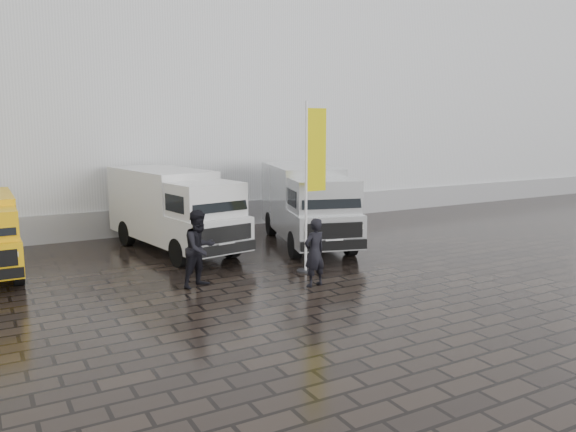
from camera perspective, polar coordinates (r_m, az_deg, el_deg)
name	(u,v)px	position (r m, az deg, el deg)	size (l,w,h in m)	color
ground	(315,274)	(15.58, 2.78, -5.94)	(120.00, 120.00, 0.00)	black
exhibition_hall	(186,87)	(30.47, -10.30, 12.78)	(44.00, 16.00, 12.00)	silver
hall_plinth	(255,212)	(23.24, -3.41, 0.42)	(44.00, 0.15, 1.00)	gray
van_white	(175,211)	(18.50, -11.44, 0.48)	(2.02, 6.05, 2.62)	silver
van_silver	(307,206)	(19.20, 1.95, 1.03)	(2.04, 6.13, 2.66)	silver
flagpole	(312,179)	(15.50, 2.43, 3.82)	(0.88, 0.50, 4.71)	black
wheelie_bin	(337,207)	(24.66, 5.04, 0.95)	(0.62, 0.62, 1.03)	black
person_front	(314,252)	(14.28, 2.71, -3.72)	(0.64, 0.42, 1.76)	black
person_tent	(200,249)	(14.38, -8.95, -3.29)	(0.96, 0.75, 1.98)	black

